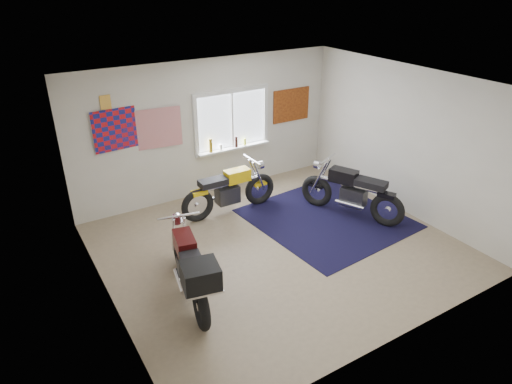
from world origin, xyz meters
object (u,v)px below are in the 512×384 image
navy_rug (327,218)px  yellow_triumph (229,191)px  black_chrome_bike (352,193)px  maroon_tourer (191,269)px

navy_rug → yellow_triumph: bearing=140.4°
black_chrome_bike → yellow_triumph: bearing=30.5°
navy_rug → maroon_tourer: size_ratio=1.29×
navy_rug → yellow_triumph: yellow_triumph is taller
black_chrome_bike → navy_rug: bearing=50.7°
yellow_triumph → navy_rug: bearing=-39.7°
black_chrome_bike → maroon_tourer: black_chrome_bike is taller
yellow_triumph → maroon_tourer: 2.62m
yellow_triumph → black_chrome_bike: black_chrome_bike is taller
yellow_triumph → maroon_tourer: bearing=-129.7°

